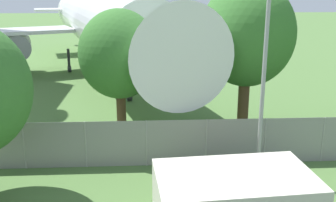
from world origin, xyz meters
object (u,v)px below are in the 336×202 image
tree_far_right (119,55)px  tree_behind_benches (247,35)px  picnic_bench_near_cabin (224,173)px  airplane (101,22)px

tree_far_right → tree_behind_benches: bearing=13.9°
tree_behind_benches → tree_far_right: tree_behind_benches is taller
picnic_bench_near_cabin → tree_behind_benches: bearing=70.1°
airplane → picnic_bench_near_cabin: airplane is taller
picnic_bench_near_cabin → tree_behind_benches: (2.05, 5.67, 4.64)m
airplane → tree_far_right: airplane is taller
tree_behind_benches → tree_far_right: 6.43m
picnic_bench_near_cabin → tree_far_right: 7.07m
tree_behind_benches → tree_far_right: (-6.20, -1.53, -0.68)m
airplane → picnic_bench_near_cabin: size_ratio=22.40×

